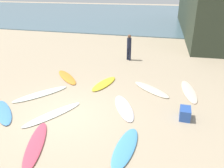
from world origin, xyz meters
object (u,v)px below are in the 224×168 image
Objects in this scene: surfboard_0 at (189,91)px; surfboard_8 at (151,89)px; surfboard_1 at (125,147)px; beach_cooler at (185,113)px; surfboard_9 at (3,112)px; surfboard_3 at (67,77)px; surfboard_6 at (104,84)px; surfboard_7 at (36,144)px; surfboard_5 at (53,114)px; surfboard_2 at (124,108)px; surfboard_4 at (41,94)px; beachgoer_near at (129,46)px.

surfboard_0 is 1.13× the size of surfboard_8.
beach_cooler is (1.73, 2.22, 0.17)m from surfboard_1.
surfboard_3 is at bearing -146.84° from surfboard_9.
surfboard_1 reaches higher than surfboard_8.
surfboard_9 is (-2.91, -3.64, 0.00)m from surfboard_6.
surfboard_6 is at bearing -50.72° from surfboard_8.
beach_cooler is (5.95, -2.52, 0.17)m from surfboard_3.
surfboard_7 is 1.08× the size of surfboard_8.
surfboard_5 is (1.17, -3.59, -0.01)m from surfboard_3.
surfboard_1 is at bearing 87.53° from surfboard_3.
surfboard_2 is at bearing -125.63° from surfboard_5.
surfboard_1 is 1.01× the size of surfboard_6.
surfboard_7 is at bearing -84.00° from surfboard_6.
surfboard_3 is 1.15× the size of surfboard_6.
surfboard_6 is at bearing 149.80° from beach_cooler.
surfboard_6 is 4.66m from surfboard_9.
surfboard_5 is 1.06× the size of surfboard_7.
surfboard_5 is at bearing -153.65° from surfboard_0.
surfboard_9 is at bearing -5.06° from surfboard_1.
surfboard_6 is (-1.47, 2.06, 0.01)m from surfboard_2.
surfboard_0 is 1.16× the size of surfboard_9.
beach_cooler is (6.69, 1.44, 0.16)m from surfboard_9.
surfboard_4 is at bearing 176.75° from beach_cooler.
surfboard_2 is 0.93× the size of surfboard_3.
surfboard_2 is 3.64× the size of beach_cooler.
surfboard_5 is 1.24× the size of surfboard_6.
surfboard_9 is (-1.91, -0.38, 0.01)m from surfboard_5.
surfboard_6 is 0.95× the size of surfboard_9.
surfboard_4 is at bearing -152.49° from surfboard_9.
surfboard_8 is at bearing -140.50° from surfboard_7.
surfboard_2 is at bearing -145.24° from surfboard_7.
surfboard_5 is (1.39, -1.42, -0.00)m from surfboard_4.
surfboard_6 is (1.00, 3.27, 0.01)m from surfboard_5.
beach_cooler is (1.46, -2.15, 0.17)m from surfboard_8.
surfboard_3 is at bearing -54.28° from surfboard_8.
surfboard_4 is 4.32× the size of beach_cooler.
beach_cooler is at bearing -104.30° from surfboard_0.
surfboard_1 is 0.86× the size of surfboard_7.
surfboard_4 is (-0.22, -2.17, -0.01)m from surfboard_3.
surfboard_8 is at bearing -179.23° from surfboard_0.
surfboard_9 is (-0.74, -3.96, 0.00)m from surfboard_3.
surfboard_7 is 4.00× the size of beach_cooler.
beachgoer_near is (2.75, 6.15, 0.89)m from surfboard_4.
surfboard_4 is (-3.86, 0.21, 0.00)m from surfboard_2.
beach_cooler reaches higher than surfboard_3.
surfboard_4 is (-4.43, 2.57, -0.01)m from surfboard_1.
beachgoer_near is (-1.68, 8.72, 0.89)m from surfboard_1.
surfboard_4 is at bearing -28.65° from surfboard_8.
surfboard_2 is 3.86m from surfboard_4.
beachgoer_near is (0.98, 9.31, 0.89)m from surfboard_7.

